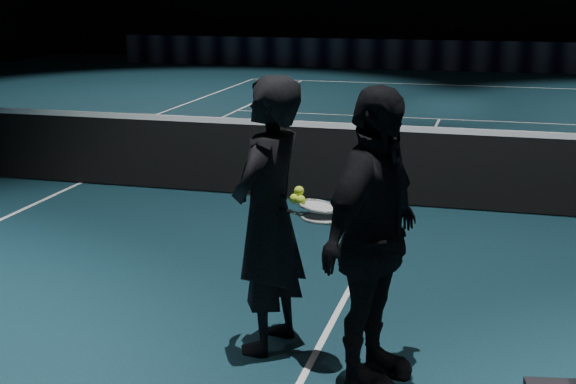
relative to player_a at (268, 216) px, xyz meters
name	(u,v)px	position (x,y,z in m)	size (l,w,h in m)	color
floor	(394,205)	(0.35, 4.03, -0.97)	(36.00, 36.00, 0.00)	#0C232E
court_lines	(394,205)	(0.35, 4.03, -0.97)	(10.98, 23.78, 0.01)	white
net_mesh	(395,168)	(0.35, 4.03, -0.52)	(12.80, 0.02, 0.86)	black
net_tape	(397,128)	(0.35, 4.03, -0.06)	(12.80, 0.03, 0.07)	white
sponsor_backdrop	(466,56)	(0.35, 19.53, -0.52)	(22.00, 0.15, 0.90)	black
player_a	(268,216)	(0.00, 0.00, 0.00)	(0.71, 0.47, 1.94)	black
player_b	(373,240)	(0.78, -0.34, 0.00)	(1.14, 0.47, 1.94)	black
racket_lower	(321,218)	(0.41, -0.18, 0.07)	(0.68, 0.22, 0.03)	black
racket_upper	(319,206)	(0.38, -0.12, 0.13)	(0.68, 0.22, 0.03)	black
tennis_balls	(298,197)	(0.24, -0.10, 0.18)	(0.12, 0.10, 0.12)	yellow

